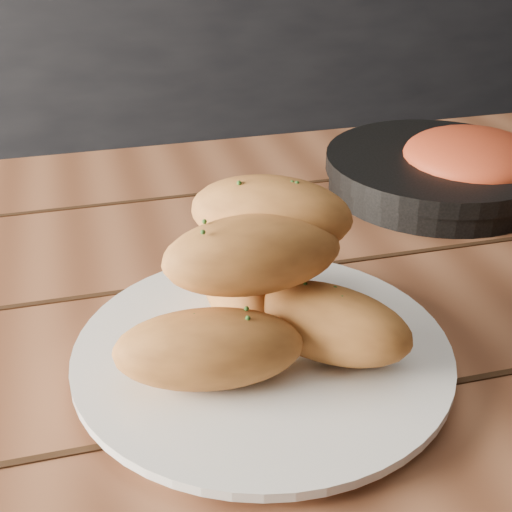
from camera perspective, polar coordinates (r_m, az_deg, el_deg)
The scene contains 6 objects.
counter at distance 2.37m, azimuth -5.52°, elevation 13.06°, with size 2.80×0.60×0.90m, color black.
table at distance 0.68m, azimuth 4.34°, elevation -11.97°, with size 1.53×0.97×0.75m.
plate at distance 0.58m, azimuth 0.52°, elevation -7.93°, with size 0.30×0.30×0.02m.
bread_rolls at distance 0.54m, azimuth 0.33°, elevation -2.41°, with size 0.24×0.20×0.13m.
skillet at distance 0.90m, azimuth 14.39°, elevation 6.52°, with size 0.40×0.27×0.05m.
bowl at distance 0.90m, azimuth 16.84°, elevation 6.88°, with size 0.20×0.20×0.07m.
Camera 1 is at (-0.37, -0.55, 1.11)m, focal length 50.00 mm.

